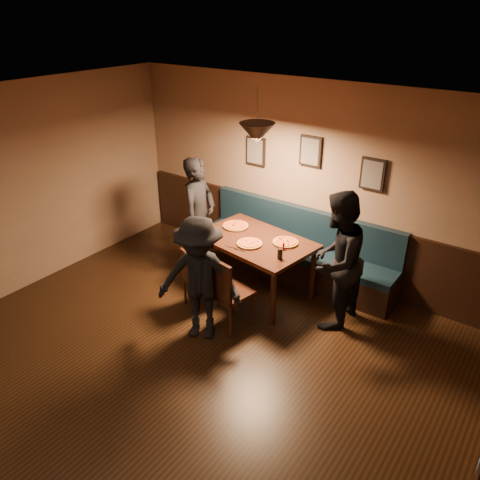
% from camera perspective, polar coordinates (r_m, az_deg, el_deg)
% --- Properties ---
extents(floor, '(7.00, 7.00, 0.00)m').
position_cam_1_polar(floor, '(5.17, -12.60, -19.31)').
color(floor, black).
rests_on(floor, ground).
extents(ceiling, '(7.00, 7.00, 0.00)m').
position_cam_1_polar(ceiling, '(3.75, -16.89, 12.22)').
color(ceiling, silver).
rests_on(ceiling, ground).
extents(wall_back, '(6.00, 0.00, 6.00)m').
position_cam_1_polar(wall_back, '(6.79, 8.35, 6.92)').
color(wall_back, '#8C704F').
rests_on(wall_back, ground).
extents(wainscot, '(5.88, 0.06, 1.00)m').
position_cam_1_polar(wainscot, '(7.12, 7.76, 0.02)').
color(wainscot, black).
rests_on(wainscot, ground).
extents(booth_bench, '(3.00, 0.60, 1.00)m').
position_cam_1_polar(booth_bench, '(6.90, 6.69, -0.79)').
color(booth_bench, '#0F232D').
rests_on(booth_bench, ground).
extents(picture_left, '(0.32, 0.04, 0.42)m').
position_cam_1_polar(picture_left, '(7.11, 1.89, 10.63)').
color(picture_left, black).
rests_on(picture_left, wall_back).
extents(picture_center, '(0.32, 0.04, 0.42)m').
position_cam_1_polar(picture_center, '(6.63, 8.48, 10.51)').
color(picture_center, black).
rests_on(picture_center, wall_back).
extents(picture_right, '(0.32, 0.04, 0.42)m').
position_cam_1_polar(picture_right, '(6.33, 15.64, 7.62)').
color(picture_right, black).
rests_on(picture_right, wall_back).
extents(pendant_lamp, '(0.44, 0.44, 0.25)m').
position_cam_1_polar(pendant_lamp, '(5.86, 2.05, 12.70)').
color(pendant_lamp, black).
rests_on(pendant_lamp, ceiling).
extents(dining_table, '(1.66, 1.19, 0.82)m').
position_cam_1_polar(dining_table, '(6.55, 1.79, -3.11)').
color(dining_table, black).
rests_on(dining_table, floor).
extents(chair_near_left, '(0.47, 0.47, 0.84)m').
position_cam_1_polar(chair_near_left, '(6.26, -4.72, -4.59)').
color(chair_near_left, black).
rests_on(chair_near_left, floor).
extents(chair_near_right, '(0.52, 0.52, 1.00)m').
position_cam_1_polar(chair_near_right, '(5.84, -1.07, -6.16)').
color(chair_near_right, black).
rests_on(chair_near_right, floor).
extents(diner_left, '(0.52, 0.70, 1.76)m').
position_cam_1_polar(diner_left, '(6.92, -4.90, 2.85)').
color(diner_left, black).
rests_on(diner_left, floor).
extents(diner_right, '(0.67, 0.86, 1.76)m').
position_cam_1_polar(diner_right, '(5.82, 11.49, -2.49)').
color(diner_right, black).
rests_on(diner_right, floor).
extents(diner_front, '(1.16, 0.94, 1.56)m').
position_cam_1_polar(diner_front, '(5.54, -4.89, -4.77)').
color(diner_front, black).
rests_on(diner_front, floor).
extents(pizza_a, '(0.43, 0.43, 0.04)m').
position_cam_1_polar(pizza_a, '(6.70, -0.53, 1.73)').
color(pizza_a, orange).
rests_on(pizza_a, dining_table).
extents(pizza_b, '(0.44, 0.44, 0.04)m').
position_cam_1_polar(pizza_b, '(6.21, 1.15, -0.42)').
color(pizza_b, orange).
rests_on(pizza_b, dining_table).
extents(pizza_c, '(0.37, 0.37, 0.04)m').
position_cam_1_polar(pizza_c, '(6.27, 5.49, -0.26)').
color(pizza_c, gold).
rests_on(pizza_c, dining_table).
extents(soda_glass, '(0.09, 0.09, 0.14)m').
position_cam_1_polar(soda_glass, '(5.87, 4.82, -1.65)').
color(soda_glass, black).
rests_on(soda_glass, dining_table).
extents(tabasco_bottle, '(0.03, 0.03, 0.12)m').
position_cam_1_polar(tabasco_bottle, '(6.08, 5.26, -0.68)').
color(tabasco_bottle, '#A1050E').
rests_on(tabasco_bottle, dining_table).
extents(napkin_a, '(0.18, 0.18, 0.01)m').
position_cam_1_polar(napkin_a, '(6.83, -0.81, 2.08)').
color(napkin_a, '#1B6829').
rests_on(napkin_a, dining_table).
extents(napkin_b, '(0.16, 0.16, 0.01)m').
position_cam_1_polar(napkin_b, '(6.46, -3.76, 0.53)').
color(napkin_b, '#1C691F').
rests_on(napkin_b, dining_table).
extents(cutlery_set, '(0.17, 0.05, 0.00)m').
position_cam_1_polar(cutlery_set, '(6.11, -0.61, -1.05)').
color(cutlery_set, silver).
rests_on(cutlery_set, dining_table).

